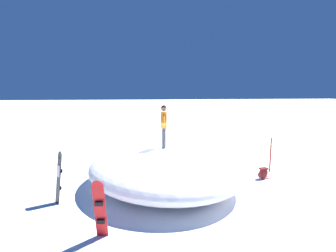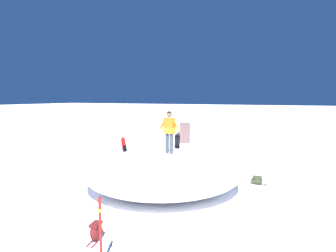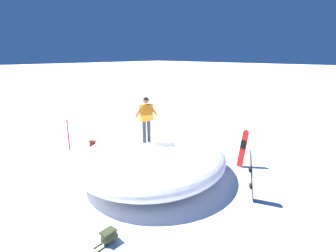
# 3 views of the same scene
# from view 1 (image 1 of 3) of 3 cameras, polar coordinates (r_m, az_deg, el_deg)

# --- Properties ---
(ground) EXTENTS (240.00, 240.00, 0.00)m
(ground) POSITION_cam_1_polar(r_m,az_deg,el_deg) (9.69, -0.16, -14.26)
(ground) COLOR white
(snow_mound) EXTENTS (8.19, 7.89, 1.46)m
(snow_mound) POSITION_cam_1_polar(r_m,az_deg,el_deg) (9.65, -0.80, -9.73)
(snow_mound) COLOR white
(snow_mound) RESTS_ON ground
(snowboarder_standing) EXTENTS (1.02, 0.30, 1.70)m
(snowboarder_standing) POSITION_cam_1_polar(r_m,az_deg,el_deg) (9.55, -0.97, 0.81)
(snowboarder_standing) COLOR #333842
(snowboarder_standing) RESTS_ON snow_mound
(snowboard_primary_upright) EXTENTS (0.37, 0.35, 1.59)m
(snowboard_primary_upright) POSITION_cam_1_polar(r_m,az_deg,el_deg) (6.53, -15.66, -18.07)
(snowboard_primary_upright) COLOR red
(snowboard_primary_upright) RESTS_ON ground
(snowboard_secondary_upright) EXTENTS (0.36, 0.34, 1.74)m
(snowboard_secondary_upright) POSITION_cam_1_polar(r_m,az_deg,el_deg) (8.96, -24.15, -10.71)
(snowboard_secondary_upright) COLOR black
(snowboard_secondary_upright) RESTS_ON ground
(backpack_near) EXTENTS (0.33, 0.61, 0.48)m
(backpack_near) POSITION_cam_1_polar(r_m,az_deg,el_deg) (11.30, 21.34, -10.22)
(backpack_near) COLOR maroon
(backpack_near) RESTS_ON ground
(backpack_far) EXTENTS (0.67, 0.32, 0.35)m
(backpack_far) POSITION_cam_1_polar(r_m,az_deg,el_deg) (13.05, -12.05, -7.75)
(backpack_far) COLOR #383D23
(backpack_far) RESTS_ON ground
(trail_marker_pole) EXTENTS (0.10, 0.10, 1.59)m
(trail_marker_pole) POSITION_cam_1_polar(r_m,az_deg,el_deg) (12.24, 22.85, -6.04)
(trail_marker_pole) COLOR #A51E19
(trail_marker_pole) RESTS_ON ground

